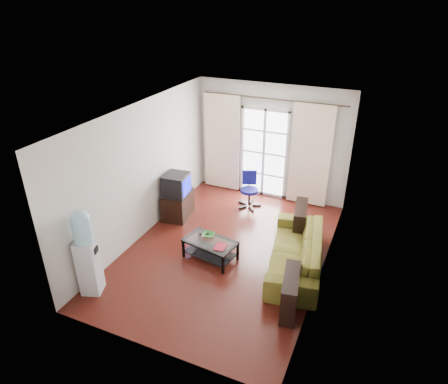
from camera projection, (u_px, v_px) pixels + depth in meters
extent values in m
plane|color=#511B13|center=(227.00, 250.00, 7.73)|extent=(5.20, 5.20, 0.00)
plane|color=white|center=(228.00, 114.00, 6.50)|extent=(5.20, 5.20, 0.00)
cube|color=silver|center=(271.00, 142.00, 9.24)|extent=(3.60, 0.02, 2.70)
cube|color=silver|center=(146.00, 273.00, 5.00)|extent=(3.60, 0.02, 2.70)
cube|color=silver|center=(142.00, 171.00, 7.76)|extent=(0.02, 5.20, 2.70)
cube|color=silver|center=(329.00, 208.00, 6.48)|extent=(0.02, 5.20, 2.70)
cube|color=white|center=(264.00, 153.00, 9.38)|extent=(1.01, 0.02, 2.04)
cube|color=white|center=(264.00, 153.00, 9.37)|extent=(1.16, 0.06, 2.15)
cylinder|color=#4C3F2D|center=(273.00, 99.00, 8.69)|extent=(3.30, 0.04, 0.04)
cube|color=#FFEACD|center=(222.00, 143.00, 9.64)|extent=(0.90, 0.07, 2.35)
cube|color=#FFEACD|center=(310.00, 156.00, 8.87)|extent=(0.90, 0.07, 2.35)
cube|color=#9D9DA0|center=(300.00, 189.00, 9.34)|extent=(0.64, 0.12, 0.64)
imported|color=olive|center=(296.00, 251.00, 7.15)|extent=(2.51, 1.63, 0.65)
cube|color=silver|center=(210.00, 241.00, 7.33)|extent=(1.04, 0.71, 0.01)
cube|color=black|center=(210.00, 253.00, 7.45)|extent=(0.97, 0.64, 0.01)
cube|color=black|center=(183.00, 248.00, 7.46)|extent=(0.05, 0.05, 0.38)
cube|color=black|center=(223.00, 265.00, 7.02)|extent=(0.05, 0.05, 0.38)
cube|color=black|center=(199.00, 236.00, 7.82)|extent=(0.05, 0.05, 0.38)
cube|color=black|center=(238.00, 251.00, 7.38)|extent=(0.05, 0.05, 0.38)
imported|color=green|center=(208.00, 235.00, 7.45)|extent=(0.23, 0.23, 0.06)
imported|color=#AA1424|center=(215.00, 246.00, 7.17)|extent=(0.21, 0.27, 0.02)
cube|color=black|center=(204.00, 234.00, 7.52)|extent=(0.18, 0.11, 0.02)
cube|color=black|center=(178.00, 205.00, 8.78)|extent=(0.61, 0.82, 0.56)
cube|color=black|center=(176.00, 185.00, 8.50)|extent=(0.53, 0.56, 0.48)
cube|color=#0C19E5|center=(187.00, 186.00, 8.44)|extent=(0.06, 0.41, 0.35)
cube|color=black|center=(167.00, 183.00, 8.56)|extent=(0.18, 0.37, 0.31)
cylinder|color=black|center=(249.00, 198.00, 9.20)|extent=(0.05, 0.05, 0.42)
cylinder|color=navy|center=(249.00, 191.00, 9.11)|extent=(0.40, 0.40, 0.06)
cube|color=navy|center=(249.00, 177.00, 9.16)|extent=(0.32, 0.17, 0.35)
cube|color=#BABBC1|center=(89.00, 267.00, 6.48)|extent=(0.40, 0.40, 0.99)
cylinder|color=#8DC7DA|center=(82.00, 230.00, 6.16)|extent=(0.30, 0.30, 0.40)
sphere|color=#8DC7DA|center=(80.00, 219.00, 6.07)|extent=(0.30, 0.30, 0.30)
cube|color=black|center=(96.00, 250.00, 6.31)|extent=(0.08, 0.13, 0.10)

